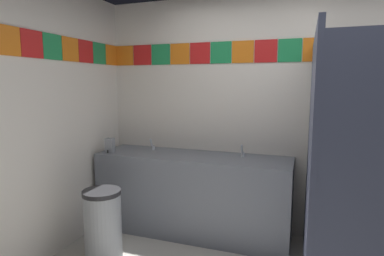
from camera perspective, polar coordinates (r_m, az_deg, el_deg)
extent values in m
cube|color=silver|center=(3.47, 16.58, 1.89)|extent=(4.01, 0.08, 2.52)
cube|color=orange|center=(3.99, -11.87, 12.46)|extent=(0.23, 0.01, 0.23)
cube|color=red|center=(3.88, -8.82, 12.68)|extent=(0.23, 0.01, 0.23)
cube|color=#1E8C4C|center=(3.77, -5.58, 12.87)|extent=(0.23, 0.01, 0.23)
cube|color=orange|center=(3.68, -2.17, 13.02)|extent=(0.23, 0.01, 0.23)
cube|color=red|center=(3.60, 1.42, 13.14)|extent=(0.23, 0.01, 0.23)
cube|color=#1E8C4C|center=(3.53, 5.15, 13.21)|extent=(0.23, 0.01, 0.23)
cube|color=orange|center=(3.48, 9.01, 13.22)|extent=(0.23, 0.01, 0.23)
cube|color=red|center=(3.45, 12.97, 13.17)|extent=(0.23, 0.01, 0.23)
cube|color=#1E8C4C|center=(3.43, 16.99, 13.06)|extent=(0.23, 0.01, 0.23)
cube|color=orange|center=(3.42, 21.04, 12.89)|extent=(0.23, 0.01, 0.23)
cube|color=red|center=(3.44, 25.06, 12.66)|extent=(0.23, 0.01, 0.23)
cube|color=#1E8C4C|center=(3.46, 29.03, 12.37)|extent=(0.23, 0.01, 0.23)
cube|color=silver|center=(2.94, -29.61, 0.14)|extent=(0.08, 3.02, 2.52)
cube|color=orange|center=(2.90, -29.93, 13.35)|extent=(0.01, 0.23, 0.23)
cube|color=red|center=(3.06, -26.56, 13.23)|extent=(0.01, 0.23, 0.23)
cube|color=#1E8C4C|center=(3.23, -23.52, 13.09)|extent=(0.01, 0.23, 0.23)
cube|color=orange|center=(3.40, -20.80, 12.94)|extent=(0.01, 0.23, 0.23)
cube|color=red|center=(3.58, -18.34, 12.77)|extent=(0.01, 0.23, 0.23)
cube|color=#1E8C4C|center=(3.77, -16.13, 12.60)|extent=(0.01, 0.23, 0.23)
cube|color=orange|center=(3.96, -14.13, 12.43)|extent=(0.01, 0.23, 0.23)
cube|color=slate|center=(3.52, 0.08, -11.68)|extent=(2.05, 0.58, 0.85)
cube|color=slate|center=(3.66, 1.52, -4.59)|extent=(2.05, 0.03, 0.08)
cylinder|color=silver|center=(3.58, -7.86, -5.19)|extent=(0.34, 0.34, 0.10)
cylinder|color=silver|center=(3.25, 8.51, -6.55)|extent=(0.34, 0.34, 0.10)
cylinder|color=silver|center=(3.69, -6.89, -3.52)|extent=(0.04, 0.04, 0.05)
cylinder|color=silver|center=(3.63, -7.25, -2.58)|extent=(0.02, 0.06, 0.09)
cylinder|color=silver|center=(3.37, 9.00, -4.66)|extent=(0.04, 0.04, 0.05)
cylinder|color=silver|center=(3.30, 8.86, -3.66)|extent=(0.02, 0.06, 0.09)
cube|color=gray|center=(3.63, -14.39, -3.00)|extent=(0.09, 0.07, 0.16)
cylinder|color=black|center=(3.61, -14.75, -4.06)|extent=(0.02, 0.02, 0.03)
cube|color=#33384C|center=(2.69, 20.35, -5.96)|extent=(0.04, 1.59, 1.97)
cylinder|color=silver|center=(1.92, 21.36, -8.52)|extent=(0.02, 0.02, 0.10)
cylinder|color=white|center=(3.37, 30.47, -17.91)|extent=(0.38, 0.38, 0.40)
torus|color=white|center=(3.29, 30.74, -14.51)|extent=(0.39, 0.39, 0.05)
cube|color=white|center=(3.43, 30.25, -10.80)|extent=(0.34, 0.17, 0.34)
cylinder|color=#999EA3|center=(3.17, -15.53, -16.59)|extent=(0.34, 0.34, 0.62)
cylinder|color=#262628|center=(3.05, -15.77, -10.96)|extent=(0.34, 0.34, 0.04)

